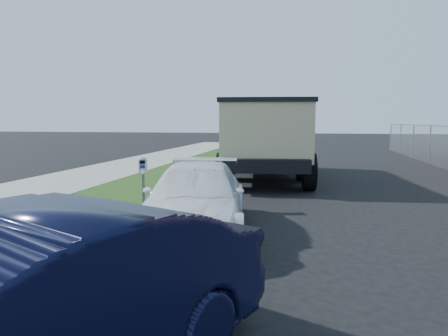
% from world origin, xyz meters
% --- Properties ---
extents(ground, '(120.00, 120.00, 0.00)m').
position_xyz_m(ground, '(0.00, 0.00, 0.00)').
color(ground, black).
rests_on(ground, ground).
extents(streetside, '(6.12, 50.00, 0.15)m').
position_xyz_m(streetside, '(-5.57, 2.00, 0.07)').
color(streetside, gray).
rests_on(streetside, ground).
extents(parking_meter, '(0.18, 0.14, 1.18)m').
position_xyz_m(parking_meter, '(-2.85, 0.08, 0.96)').
color(parking_meter, '#3F4247').
rests_on(parking_meter, ground).
extents(white_wagon, '(2.38, 4.43, 1.22)m').
position_xyz_m(white_wagon, '(-1.59, -0.47, 0.61)').
color(white_wagon, white).
rests_on(white_wagon, ground).
extents(navy_sedan, '(2.99, 4.45, 1.39)m').
position_xyz_m(navy_sedan, '(-1.55, -5.22, 0.69)').
color(navy_sedan, black).
rests_on(navy_sedan, ground).
extents(dump_truck, '(3.51, 7.31, 2.76)m').
position_xyz_m(dump_truck, '(-1.16, 7.07, 1.56)').
color(dump_truck, black).
rests_on(dump_truck, ground).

